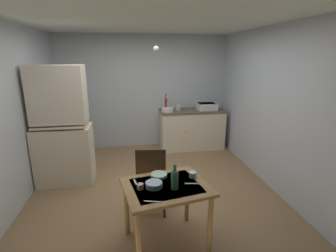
{
  "coord_description": "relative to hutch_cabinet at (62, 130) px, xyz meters",
  "views": [
    {
      "loc": [
        -0.34,
        -3.66,
        2.11
      ],
      "look_at": [
        0.22,
        -0.07,
        1.08
      ],
      "focal_mm": 26.84,
      "sensor_mm": 36.0,
      "label": 1
    }
  ],
  "objects": [
    {
      "name": "teaspoon_by_cup",
      "position": [
        1.14,
        -1.61,
        -0.18
      ],
      "size": [
        0.04,
        0.13,
        0.0
      ],
      "primitive_type": "cube",
      "rotation": [
        0.0,
        0.0,
        1.74
      ],
      "color": "beige",
      "rests_on": "dining_table"
    },
    {
      "name": "serving_bowl_wide",
      "position": [
        1.33,
        -1.74,
        -0.15
      ],
      "size": [
        0.18,
        0.18,
        0.06
      ],
      "primitive_type": "cylinder",
      "color": "#9EB2C6",
      "rests_on": "dining_table"
    },
    {
      "name": "sink_basin",
      "position": [
        2.86,
        1.31,
        0.06
      ],
      "size": [
        0.44,
        0.34,
        0.15
      ],
      "color": "silver",
      "rests_on": "counter_cabinet"
    },
    {
      "name": "ceiling_slab",
      "position": [
        1.44,
        -0.5,
        1.7
      ],
      "size": [
        3.93,
        4.36,
        0.1
      ],
      "primitive_type": "cube",
      "color": "silver"
    },
    {
      "name": "teacup_mint",
      "position": [
        1.8,
        -1.59,
        -0.15
      ],
      "size": [
        0.09,
        0.09,
        0.07
      ],
      "primitive_type": "cylinder",
      "color": "#ADD1C1",
      "rests_on": "dining_table"
    },
    {
      "name": "mixing_bowl_counter",
      "position": [
        1.94,
        1.26,
        0.02
      ],
      "size": [
        0.27,
        0.27,
        0.08
      ],
      "primitive_type": "cylinder",
      "color": "white",
      "rests_on": "counter_cabinet"
    },
    {
      "name": "table_knife",
      "position": [
        1.29,
        -2.02,
        -0.18
      ],
      "size": [
        0.18,
        0.06,
        0.0
      ],
      "primitive_type": "cube",
      "rotation": [
        0.0,
        0.0,
        2.88
      ],
      "color": "silver",
      "rests_on": "dining_table"
    },
    {
      "name": "wall_back",
      "position": [
        1.44,
        1.68,
        0.36
      ],
      "size": [
        3.93,
        0.1,
        2.57
      ],
      "primitive_type": "cube",
      "color": "silver",
      "rests_on": "ground"
    },
    {
      "name": "mug_tall",
      "position": [
        1.19,
        -1.77,
        -0.15
      ],
      "size": [
        0.07,
        0.07,
        0.06
      ],
      "primitive_type": "cylinder",
      "color": "tan",
      "rests_on": "dining_table"
    },
    {
      "name": "counter_cabinet",
      "position": [
        2.52,
        1.31,
        -0.47
      ],
      "size": [
        1.47,
        0.64,
        0.91
      ],
      "color": "beige",
      "rests_on": "ground"
    },
    {
      "name": "pendant_bulb",
      "position": [
        1.51,
        -0.5,
        1.28
      ],
      "size": [
        0.08,
        0.08,
        0.08
      ],
      "primitive_type": "sphere",
      "color": "#F9EFCC"
    },
    {
      "name": "hutch_cabinet",
      "position": [
        0.0,
        0.0,
        0.0
      ],
      "size": [
        0.9,
        0.53,
        1.97
      ],
      "color": "beige",
      "rests_on": "ground"
    },
    {
      "name": "chair_far_side",
      "position": [
        1.36,
        -1.14,
        -0.41
      ],
      "size": [
        0.45,
        0.45,
        0.98
      ],
      "color": "#482F1A",
      "rests_on": "ground"
    },
    {
      "name": "teaspoon_near_bowl",
      "position": [
        1.75,
        -1.74,
        -0.18
      ],
      "size": [
        0.15,
        0.05,
        0.0
      ],
      "primitive_type": "cube",
      "rotation": [
        0.0,
        0.0,
        6.1
      ],
      "color": "beige",
      "rests_on": "dining_table"
    },
    {
      "name": "wall_right",
      "position": [
        3.41,
        -0.5,
        0.36
      ],
      "size": [
        0.1,
        4.36,
        2.57
      ],
      "primitive_type": "cube",
      "color": "silver",
      "rests_on": "ground"
    },
    {
      "name": "wall_left",
      "position": [
        -0.52,
        -0.5,
        0.36
      ],
      "size": [
        0.1,
        4.36,
        2.57
      ],
      "primitive_type": "cube",
      "color": "silver",
      "rests_on": "ground"
    },
    {
      "name": "ground_plane",
      "position": [
        1.44,
        -0.5,
        -0.92
      ],
      "size": [
        5.26,
        5.26,
        0.0
      ],
      "primitive_type": "plane",
      "color": "olive"
    },
    {
      "name": "glass_bottle",
      "position": [
        1.55,
        -1.81,
        -0.07
      ],
      "size": [
        0.08,
        0.08,
        0.28
      ],
      "color": "#4C7F56",
      "rests_on": "dining_table"
    },
    {
      "name": "soup_bowl_small",
      "position": [
        1.41,
        -1.5,
        -0.16
      ],
      "size": [
        0.19,
        0.19,
        0.03
      ],
      "primitive_type": "cylinder",
      "color": "#ADD1C1",
      "rests_on": "dining_table"
    },
    {
      "name": "stoneware_crock",
      "position": [
        2.21,
        1.36,
        0.04
      ],
      "size": [
        0.11,
        0.11,
        0.12
      ],
      "primitive_type": "cylinder",
      "color": "beige",
      "rests_on": "counter_cabinet"
    },
    {
      "name": "dining_table",
      "position": [
        1.47,
        -1.73,
        -0.3
      ],
      "size": [
        1.03,
        0.88,
        0.74
      ],
      "color": "#9C7242",
      "rests_on": "ground"
    },
    {
      "name": "hand_pump",
      "position": [
        1.92,
        1.35,
        0.15
      ],
      "size": [
        0.05,
        0.27,
        0.39
      ],
      "color": "#B21E19",
      "rests_on": "counter_cabinet"
    }
  ]
}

